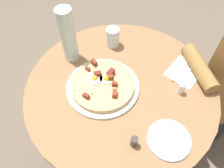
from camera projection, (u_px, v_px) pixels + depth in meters
ground_plane at (118, 145)px, 1.58m from camera, size 6.00×6.00×0.00m
dining_table at (120, 105)px, 1.13m from camera, size 0.88×0.88×0.73m
pizza_plate at (103, 87)px, 0.98m from camera, size 0.33×0.33×0.01m
breakfast_pizza at (103, 84)px, 0.97m from camera, size 0.28×0.28×0.05m
bread_plate at (169, 140)px, 0.84m from camera, size 0.17×0.17×0.01m
napkin at (185, 71)px, 1.04m from camera, size 0.20×0.18×0.00m
fork at (182, 69)px, 1.05m from camera, size 0.18×0.06×0.00m
knife at (188, 73)px, 1.03m from camera, size 0.18×0.06×0.00m
water_glass at (113, 37)px, 1.11m from camera, size 0.07×0.07×0.10m
water_bottle at (68, 36)px, 0.99m from camera, size 0.07×0.07×0.28m
salt_shaker at (181, 88)px, 0.95m from camera, size 0.03×0.03×0.06m
pepper_shaker at (134, 142)px, 0.81m from camera, size 0.03×0.03×0.05m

